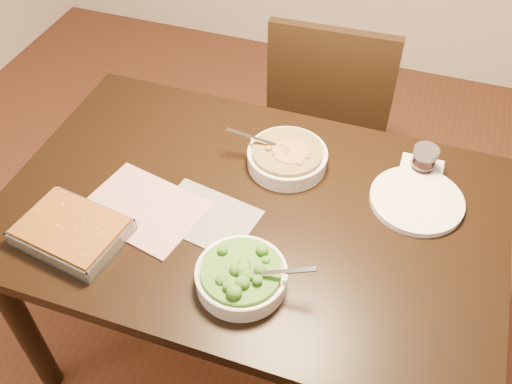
{
  "coord_description": "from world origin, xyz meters",
  "views": [
    {
      "loc": [
        0.37,
        -1.01,
        1.93
      ],
      "look_at": [
        0.01,
        0.02,
        0.8
      ],
      "focal_mm": 40.0,
      "sensor_mm": 36.0,
      "label": 1
    }
  ],
  "objects": [
    {
      "name": "baking_dish",
      "position": [
        -0.41,
        -0.25,
        0.77
      ],
      "size": [
        0.3,
        0.24,
        0.05
      ],
      "rotation": [
        0.0,
        0.0,
        -0.15
      ],
      "color": "silver",
      "rests_on": "table"
    },
    {
      "name": "magazine_b",
      "position": [
        -0.1,
        -0.07,
        0.75
      ],
      "size": [
        0.3,
        0.24,
        0.0
      ],
      "primitive_type": "cube",
      "rotation": [
        0.0,
        0.0,
        -0.18
      ],
      "color": "#282830",
      "rests_on": "table"
    },
    {
      "name": "ground",
      "position": [
        0.0,
        0.0,
        0.0
      ],
      "size": [
        4.0,
        4.0,
        0.0
      ],
      "primitive_type": "plane",
      "color": "#4F2816",
      "rests_on": "ground"
    },
    {
      "name": "dinner_plate",
      "position": [
        0.44,
        0.17,
        0.76
      ],
      "size": [
        0.26,
        0.26,
        0.02
      ],
      "primitive_type": "cylinder",
      "color": "white",
      "rests_on": "table"
    },
    {
      "name": "wine_tumbler",
      "position": [
        0.43,
        0.31,
        0.8
      ],
      "size": [
        0.07,
        0.07,
        0.08
      ],
      "color": "black",
      "rests_on": "coaster"
    },
    {
      "name": "chair_far",
      "position": [
        0.06,
        0.77,
        0.54
      ],
      "size": [
        0.47,
        0.47,
        0.96
      ],
      "rotation": [
        0.0,
        0.0,
        3.18
      ],
      "color": "black",
      "rests_on": "ground"
    },
    {
      "name": "magazine_a",
      "position": [
        -0.28,
        -0.1,
        0.75
      ],
      "size": [
        0.36,
        0.3,
        0.01
      ],
      "primitive_type": "cube",
      "rotation": [
        0.0,
        0.0,
        -0.22
      ],
      "color": "#9F2D44",
      "rests_on": "table"
    },
    {
      "name": "broccoli_bowl",
      "position": [
        0.07,
        -0.25,
        0.78
      ],
      "size": [
        0.26,
        0.23,
        0.09
      ],
      "color": "white",
      "rests_on": "table"
    },
    {
      "name": "coaster",
      "position": [
        0.43,
        0.31,
        0.75
      ],
      "size": [
        0.13,
        0.13,
        0.0
      ],
      "primitive_type": "cube",
      "color": "white",
      "rests_on": "table"
    },
    {
      "name": "stew_bowl",
      "position": [
        0.05,
        0.2,
        0.78
      ],
      "size": [
        0.27,
        0.24,
        0.09
      ],
      "color": "white",
      "rests_on": "table"
    },
    {
      "name": "table",
      "position": [
        0.0,
        0.0,
        0.65
      ],
      "size": [
        1.4,
        0.9,
        0.75
      ],
      "color": "black",
      "rests_on": "ground"
    }
  ]
}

